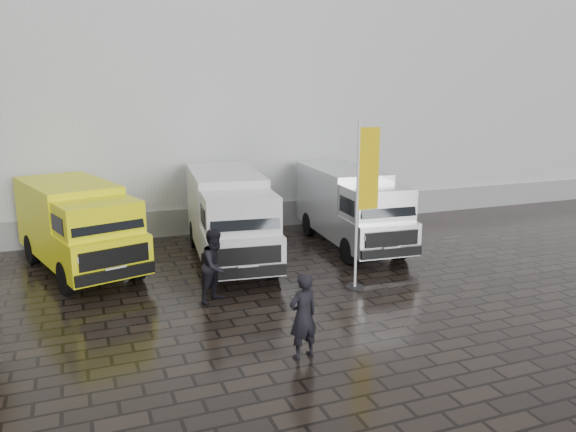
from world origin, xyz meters
name	(u,v)px	position (x,y,z in m)	size (l,w,h in m)	color
ground	(343,295)	(0.00, 0.00, 0.00)	(120.00, 120.00, 0.00)	black
exhibition_hall	(242,77)	(2.00, 16.00, 6.00)	(44.00, 16.00, 12.00)	silver
hall_plinth	(300,212)	(2.00, 7.95, 0.50)	(44.00, 0.15, 1.00)	gray
van_yellow	(79,229)	(-6.51, 4.78, 1.32)	(2.20, 5.71, 2.64)	#FCFE0D
van_white	(229,218)	(-1.99, 4.17, 1.39)	(2.14, 6.41, 2.78)	white
van_silver	(351,209)	(2.44, 4.33, 1.32)	(2.04, 6.11, 2.65)	silver
flagpole	(363,198)	(0.74, 0.40, 2.55)	(0.88, 0.50, 4.62)	black
wheelie_bin	(354,210)	(4.24, 7.49, 0.51)	(0.62, 0.62, 1.02)	black
person_front	(303,316)	(-2.38, -2.90, 0.91)	(0.66, 0.44, 1.82)	black
person_tent	(216,266)	(-3.28, 0.82, 0.97)	(0.94, 0.73, 1.93)	black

